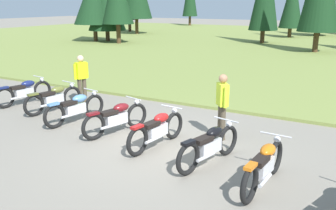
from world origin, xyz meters
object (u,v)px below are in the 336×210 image
Objects in this scene: motorcycle_sky_blue at (75,108)px; motorcycle_orange at (264,165)px; rider_in_hivis_vest at (222,103)px; rider_checking_bike at (81,77)px; motorcycle_navy at (24,91)px; motorcycle_black at (210,145)px; motorcycle_olive at (54,98)px; motorcycle_red at (157,129)px; motorcycle_maroon at (116,118)px.

motorcycle_sky_blue is 5.96m from motorcycle_orange.
rider_in_hivis_vest is 1.00× the size of rider_checking_bike.
motorcycle_navy is 7.63m from motorcycle_black.
rider_checking_bike is (1.71, 0.99, 0.51)m from motorcycle_navy.
motorcycle_olive is 1.27m from rider_checking_bike.
rider_checking_bike is (-1.24, 1.67, 0.51)m from motorcycle_sky_blue.
motorcycle_orange is at bearing -22.38° from rider_checking_bike.
motorcycle_red is 4.81m from rider_checking_bike.
motorcycle_navy is 4.65m from motorcycle_maroon.
motorcycle_maroon and motorcycle_red have the same top height.
motorcycle_olive is at bearing -177.08° from rider_in_hivis_vest.
motorcycle_navy is at bearing 168.94° from motorcycle_black.
motorcycle_red is at bearing 167.94° from motorcycle_black.
motorcycle_olive is 1.01× the size of motorcycle_black.
motorcycle_orange is 1.26× the size of rider_in_hivis_vest.
motorcycle_navy is at bearing -179.00° from rider_in_hivis_vest.
rider_in_hivis_vest reaches higher than motorcycle_maroon.
motorcycle_orange is (4.21, -1.05, 0.00)m from motorcycle_maroon.
rider_checking_bike is (-5.78, 2.46, 0.51)m from motorcycle_black.
motorcycle_sky_blue is 1.63m from motorcycle_maroon.
motorcycle_sky_blue is 2.14m from rider_checking_bike.
motorcycle_red is at bearing -10.81° from motorcycle_navy.
rider_checking_bike is at bearing 157.62° from motorcycle_orange.
motorcycle_sky_blue is at bearing -12.84° from motorcycle_navy.
motorcycle_red is (1.42, -0.28, 0.00)m from motorcycle_maroon.
motorcycle_red and motorcycle_black have the same top height.
motorcycle_olive is at bearing -97.39° from rider_checking_bike.
rider_in_hivis_vest is at bearing 102.86° from motorcycle_black.
rider_in_hivis_vest is (4.17, 0.80, 0.51)m from motorcycle_sky_blue.
motorcycle_red is at bearing -12.52° from motorcycle_olive.
rider_checking_bike reaches higher than motorcycle_maroon.
motorcycle_sky_blue is 1.02× the size of motorcycle_maroon.
motorcycle_olive is at bearing 167.59° from motorcycle_black.
motorcycle_olive is 4.53m from motorcycle_red.
motorcycle_maroon is (1.61, -0.19, 0.00)m from motorcycle_sky_blue.
motorcycle_red is at bearing -131.89° from rider_in_hivis_vest.
motorcycle_navy is 0.99× the size of motorcycle_orange.
motorcycle_navy is at bearing 167.68° from motorcycle_orange.
motorcycle_red is 1.53m from motorcycle_black.
rider_checking_bike is at bearing 82.61° from motorcycle_olive.
motorcycle_orange is at bearing -13.68° from motorcycle_olive.
motorcycle_maroon is 2.98m from motorcycle_black.
motorcycle_maroon is 0.99× the size of motorcycle_black.
motorcycle_navy is 1.01× the size of motorcycle_black.
motorcycle_maroon is 1.23× the size of rider_in_hivis_vest.
motorcycle_red is (3.04, -0.47, 0.00)m from motorcycle_sky_blue.
rider_in_hivis_vest reaches higher than motorcycle_red.
motorcycle_olive is 1.25× the size of rider_checking_bike.
motorcycle_orange is (2.79, -0.77, 0.00)m from motorcycle_red.
motorcycle_navy and motorcycle_olive have the same top height.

